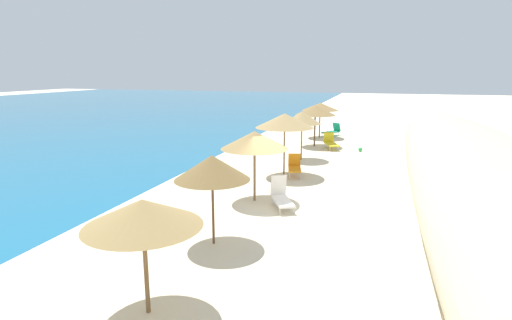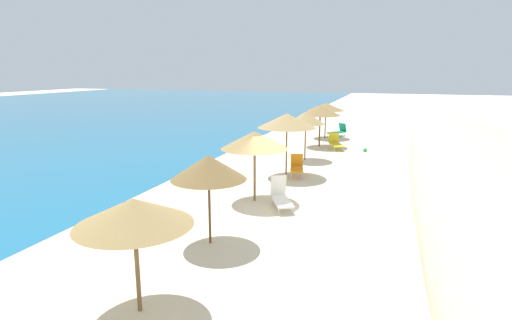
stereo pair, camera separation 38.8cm
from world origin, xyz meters
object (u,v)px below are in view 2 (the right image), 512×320
Objects in this scene: beach_umbrella_8 at (326,107)px; lounge_chair_3 at (336,143)px; beach_umbrella_7 at (320,110)px; lounge_chair_0 at (281,196)px; beach_umbrella_5 at (287,121)px; beach_ball at (365,150)px; beach_umbrella_2 at (134,212)px; beach_umbrella_6 at (306,118)px; beach_umbrella_3 at (208,167)px; lounge_chair_1 at (338,131)px; lounge_chair_2 at (297,167)px; beach_umbrella_4 at (255,140)px.

beach_umbrella_8 reaches higher than lounge_chair_3.
lounge_chair_0 is at bearing -176.00° from beach_umbrella_7.
beach_ball is at bearing -23.41° from beach_umbrella_5.
beach_ball is (-1.00, -2.98, -2.21)m from beach_umbrella_7.
beach_umbrella_2 reaches higher than beach_ball.
lounge_chair_3 is (7.51, -1.24, -2.18)m from beach_umbrella_5.
beach_umbrella_6 is at bearing 179.81° from beach_umbrella_7.
beach_umbrella_8 is 10.68× the size of beach_ball.
beach_umbrella_3 reaches higher than lounge_chair_1.
beach_umbrella_2 is 7.54m from lounge_chair_0.
beach_umbrella_8 reaches higher than lounge_chair_2.
beach_umbrella_5 is at bearing -105.18° from lounge_chair_0.
beach_umbrella_5 is 5.14m from lounge_chair_0.
lounge_chair_3 is (3.76, -1.15, -1.92)m from beach_umbrella_6.
beach_umbrella_3 is at bearing 168.39° from beach_ball.
beach_umbrella_8 is at bearing 3.67° from beach_umbrella_7.
lounge_chair_2 is (-12.77, 0.17, 0.07)m from lounge_chair_1.
beach_umbrella_6 is 10.76× the size of beach_ball.
beach_umbrella_4 is 1.00× the size of beach_umbrella_8.
beach_umbrella_7 is 5.11m from lounge_chair_1.
lounge_chair_0 reaches higher than lounge_chair_2.
beach_umbrella_3 is 0.97× the size of beach_umbrella_8.
beach_umbrella_5 reaches higher than beach_umbrella_2.
lounge_chair_3 reaches higher than beach_ball.
beach_umbrella_6 is 1.71× the size of lounge_chair_0.
beach_umbrella_4 is (4.17, 0.08, 0.10)m from beach_umbrella_3.
lounge_chair_0 is at bearing -112.07° from beach_umbrella_4.
beach_umbrella_7 is 2.32m from lounge_chair_3.
lounge_chair_3 is (19.35, -1.25, -1.73)m from beach_umbrella_2.
lounge_chair_1 is (1.04, -0.80, -1.88)m from beach_umbrella_8.
beach_umbrella_4 reaches higher than lounge_chair_0.
beach_umbrella_2 reaches higher than lounge_chair_0.
lounge_chair_2 is (8.29, -0.58, -1.76)m from beach_umbrella_3.
lounge_chair_0 is at bearing -167.79° from beach_umbrella_5.
beach_umbrella_5 is at bearing 118.07° from lounge_chair_1.
beach_umbrella_6 is 4.38m from lounge_chair_3.
lounge_chair_0 reaches higher than lounge_chair_1.
beach_umbrella_8 is (11.76, 0.13, -0.32)m from beach_umbrella_5.
lounge_chair_1 is (24.64, -0.68, -1.74)m from beach_umbrella_2.
lounge_chair_2 is (4.59, 0.49, 0.04)m from lounge_chair_0.
lounge_chair_1 is 5.32m from lounge_chair_3.
lounge_chair_1 is at bearing -37.56° from beach_umbrella_8.
lounge_chair_3 is at bearing 127.21° from lounge_chair_1.
beach_umbrella_6 is at bearing -178.44° from beach_umbrella_8.
lounge_chair_3 is at bearing 77.72° from beach_ball.
beach_umbrella_6 is at bearing -97.07° from lounge_chair_2.
lounge_chair_3 is at bearing -6.88° from beach_umbrella_4.
beach_umbrella_6 is (12.01, -0.17, 0.10)m from beach_umbrella_3.
beach_umbrella_8 is 4.84m from lounge_chair_3.
beach_umbrella_5 is at bearing -0.05° from beach_umbrella_2.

